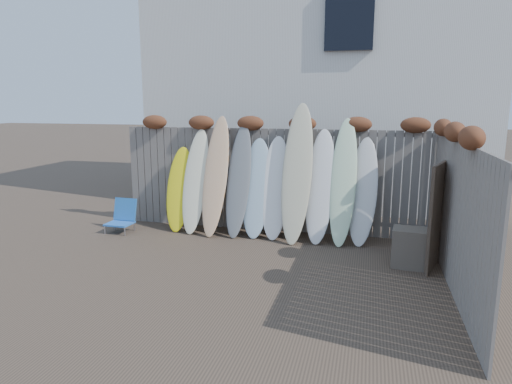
% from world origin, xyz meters
% --- Properties ---
extents(ground, '(80.00, 80.00, 0.00)m').
position_xyz_m(ground, '(0.00, 0.00, 0.00)').
color(ground, '#493A2D').
extents(back_fence, '(6.05, 0.28, 2.24)m').
position_xyz_m(back_fence, '(0.06, 2.39, 1.18)').
color(back_fence, slate).
rests_on(back_fence, ground).
extents(right_fence, '(0.28, 4.40, 2.24)m').
position_xyz_m(right_fence, '(2.99, 0.25, 1.14)').
color(right_fence, slate).
rests_on(right_fence, ground).
extents(house, '(8.50, 5.50, 6.33)m').
position_xyz_m(house, '(0.50, 6.50, 3.20)').
color(house, silver).
rests_on(house, ground).
extents(beach_chair, '(0.49, 0.52, 0.63)m').
position_xyz_m(beach_chair, '(-2.81, 1.63, 0.29)').
color(beach_chair, blue).
rests_on(beach_chair, ground).
extents(wooden_crate, '(0.56, 0.48, 0.60)m').
position_xyz_m(wooden_crate, '(2.50, 0.93, 0.30)').
color(wooden_crate, brown).
rests_on(wooden_crate, ground).
extents(lattice_panel, '(0.39, 1.04, 1.62)m').
position_xyz_m(lattice_panel, '(2.89, 1.03, 0.81)').
color(lattice_panel, brown).
rests_on(lattice_panel, ground).
extents(surfboard_0, '(0.53, 0.60, 1.63)m').
position_xyz_m(surfboard_0, '(-1.76, 2.02, 0.82)').
color(surfboard_0, yellow).
rests_on(surfboard_0, ground).
extents(surfboard_1, '(0.56, 0.75, 1.99)m').
position_xyz_m(surfboard_1, '(-1.41, 1.99, 0.99)').
color(surfboard_1, white).
rests_on(surfboard_1, ground).
extents(surfboard_2, '(0.54, 0.83, 2.24)m').
position_xyz_m(surfboard_2, '(-0.98, 1.94, 1.12)').
color(surfboard_2, '#EDA983').
rests_on(surfboard_2, ground).
extents(surfboard_3, '(0.50, 0.77, 2.08)m').
position_xyz_m(surfboard_3, '(-0.53, 1.96, 1.04)').
color(surfboard_3, slate).
rests_on(surfboard_3, ground).
extents(surfboard_4, '(0.56, 0.67, 1.83)m').
position_xyz_m(surfboard_4, '(-0.19, 1.99, 0.92)').
color(surfboard_4, '#9BB9CF').
rests_on(surfboard_4, ground).
extents(surfboard_5, '(0.53, 0.68, 1.88)m').
position_xyz_m(surfboard_5, '(0.17, 1.99, 0.94)').
color(surfboard_5, white).
rests_on(surfboard_5, ground).
extents(surfboard_6, '(0.59, 0.90, 2.49)m').
position_xyz_m(surfboard_6, '(0.59, 1.90, 1.25)').
color(surfboard_6, beige).
rests_on(surfboard_6, ground).
extents(surfboard_7, '(0.57, 0.75, 2.02)m').
position_xyz_m(surfboard_7, '(1.00, 1.95, 1.01)').
color(surfboard_7, white).
rests_on(surfboard_7, ground).
extents(surfboard_8, '(0.51, 0.81, 2.23)m').
position_xyz_m(surfboard_8, '(1.41, 1.94, 1.11)').
color(surfboard_8, '#D1F7C7').
rests_on(surfboard_8, ground).
extents(surfboard_9, '(0.57, 0.72, 1.89)m').
position_xyz_m(surfboard_9, '(1.76, 1.99, 0.94)').
color(surfboard_9, silver).
rests_on(surfboard_9, ground).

